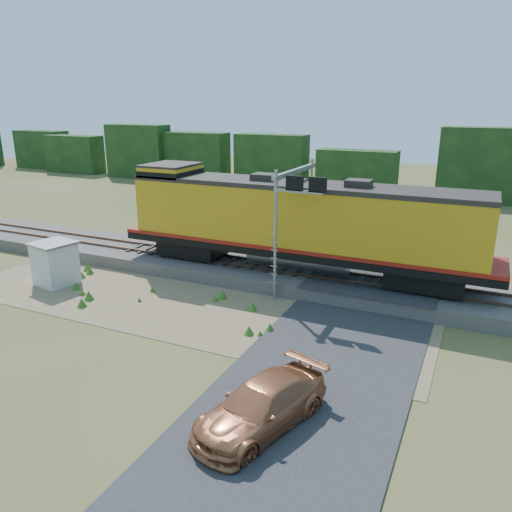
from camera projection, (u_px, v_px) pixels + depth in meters
The scene contains 11 objects.
ground at pixel (208, 314), 25.21m from camera, with size 140.00×140.00×0.00m, color #475123.
ballast at pixel (258, 271), 30.29m from camera, with size 70.00×5.00×0.80m, color slate.
rails at pixel (258, 264), 30.14m from camera, with size 70.00×1.54×0.16m.
dirt_shoulder at pixel (180, 304), 26.44m from camera, with size 26.00×8.00×0.03m, color #8C7754.
road at pixel (348, 332), 23.01m from camera, with size 7.00×66.00×0.86m.
tree_line_north at pixel (374, 167), 57.21m from camera, with size 130.00×3.00×6.50m.
weed_clumps at pixel (152, 302), 26.70m from camera, with size 15.00×6.20×0.56m, color #38691E, non-canonical shape.
locomotive at pixel (294, 222), 28.39m from camera, with size 21.85×3.33×5.64m.
shed at pixel (55, 263), 28.97m from camera, with size 2.52×2.52×2.55m.
signal_gantry at pixel (297, 198), 27.20m from camera, with size 2.77×6.20×7.00m.
car at pixel (261, 406), 16.29m from camera, with size 2.16×5.31×1.54m, color #B46A43.
Camera 1 is at (11.96, -20.02, 10.29)m, focal length 35.00 mm.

